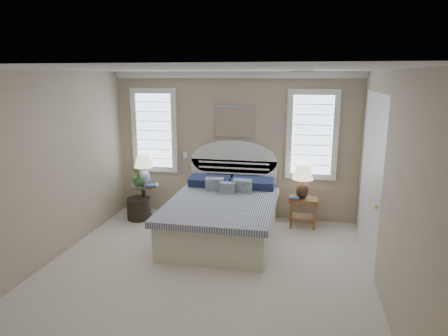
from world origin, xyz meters
TOP-DOWN VIEW (x-y plane):
  - floor at (0.00, 0.00)m, footprint 4.50×5.00m
  - ceiling at (0.00, 0.00)m, footprint 4.50×5.00m
  - wall_back at (0.00, 2.50)m, footprint 4.50×0.02m
  - wall_left at (-2.25, 0.00)m, footprint 0.02×5.00m
  - wall_right at (2.25, 0.00)m, footprint 0.02×5.00m
  - crown_molding at (0.00, 2.46)m, footprint 4.50×0.08m
  - hvac_vent at (1.20, 0.80)m, footprint 0.30×0.20m
  - switch_plate at (-0.95, 2.48)m, footprint 0.08×0.01m
  - window_left at (-1.55, 2.48)m, footprint 0.90×0.06m
  - window_right at (1.40, 2.48)m, footprint 0.90×0.06m
  - painting at (0.00, 2.46)m, footprint 0.74×0.04m
  - closet_door at (2.23, 1.20)m, footprint 0.02×1.80m
  - bed at (0.00, 1.46)m, footprint 1.72×2.28m
  - side_table_left at (-1.65, 2.05)m, footprint 0.56×0.56m
  - nightstand_right at (1.30, 2.15)m, footprint 0.50×0.40m
  - floor_pot at (-1.71, 1.93)m, footprint 0.46×0.46m
  - lamp_left at (-1.64, 2.10)m, footprint 0.45×0.45m
  - lamp_right at (1.27, 2.12)m, footprint 0.38×0.38m
  - potted_plant at (-1.72, 1.99)m, footprint 0.28×0.28m
  - books_left at (-1.44, 1.91)m, footprint 0.22×0.19m
  - books_right at (1.14, 2.00)m, footprint 0.20×0.16m

SIDE VIEW (x-z plane):
  - floor at x=0.00m, z-range -0.01..0.01m
  - floor_pot at x=-1.71m, z-range 0.00..0.40m
  - bed at x=0.00m, z-range -0.35..1.12m
  - nightstand_right at x=1.30m, z-range 0.12..0.65m
  - side_table_left at x=-1.65m, z-range 0.07..0.70m
  - books_right at x=1.14m, z-range 0.53..0.58m
  - books_left at x=-1.44m, z-range 0.63..0.68m
  - potted_plant at x=-1.72m, z-range 0.63..1.01m
  - lamp_right at x=1.27m, z-range 0.60..1.20m
  - lamp_left at x=-1.64m, z-range 0.69..1.27m
  - switch_plate at x=-0.95m, z-range 1.09..1.21m
  - closet_door at x=2.23m, z-range 0.00..2.40m
  - wall_back at x=0.00m, z-range 0.00..2.70m
  - wall_left at x=-2.25m, z-range 0.00..2.70m
  - wall_right at x=2.25m, z-range 0.00..2.70m
  - window_left at x=-1.55m, z-range 0.80..2.40m
  - window_right at x=1.40m, z-range 0.80..2.40m
  - painting at x=0.00m, z-range 1.53..2.11m
  - crown_molding at x=0.00m, z-range 2.58..2.70m
  - hvac_vent at x=1.20m, z-range 2.67..2.69m
  - ceiling at x=0.00m, z-range 2.70..2.71m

